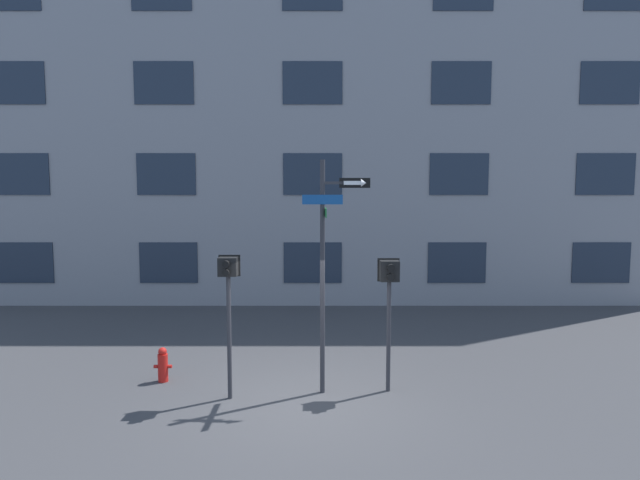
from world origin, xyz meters
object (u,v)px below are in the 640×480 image
at_px(fire_hydrant, 160,365).
at_px(pedestrian_signal_left, 226,288).
at_px(street_sign_pole, 324,258).
at_px(pedestrian_signal_right, 387,287).

bearing_deg(fire_hydrant, pedestrian_signal_left, -29.41).
xyz_separation_m(street_sign_pole, fire_hydrant, (-3.23, 0.55, -2.20)).
xyz_separation_m(street_sign_pole, pedestrian_signal_left, (-1.75, -0.28, -0.49)).
distance_m(pedestrian_signal_right, fire_hydrant, 4.73).
bearing_deg(pedestrian_signal_right, street_sign_pole, -176.53).
bearing_deg(fire_hydrant, street_sign_pole, -9.74).
bearing_deg(pedestrian_signal_left, pedestrian_signal_right, 6.82).
xyz_separation_m(pedestrian_signal_right, fire_hydrant, (-4.40, 0.48, -1.66)).
height_order(street_sign_pole, pedestrian_signal_right, street_sign_pole).
relative_size(pedestrian_signal_left, pedestrian_signal_right, 1.04).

